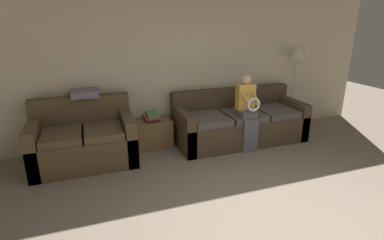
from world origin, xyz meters
The scene contains 8 objects.
wall_back centered at (0.00, 3.17, 1.27)m, with size 7.25×0.06×2.55m.
couch_main centered at (0.72, 2.66, 0.33)m, with size 2.29×0.95×0.90m.
couch_side centered at (-1.91, 2.65, 0.34)m, with size 1.48×0.93×0.97m.
child_left_seated centered at (0.65, 2.26, 0.69)m, with size 0.31×0.37×1.26m.
side_shelf centered at (-0.80, 2.88, 0.25)m, with size 0.61×0.47×0.48m.
book_stack centered at (-0.80, 2.89, 0.54)m, with size 0.25×0.31×0.12m.
floor_lamp centered at (2.06, 2.92, 1.39)m, with size 0.36×0.36×1.61m.
throw_pillow centered at (-1.82, 2.97, 1.02)m, with size 0.40×0.40×0.10m.
Camera 1 is at (-1.77, -1.85, 2.10)m, focal length 28.00 mm.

